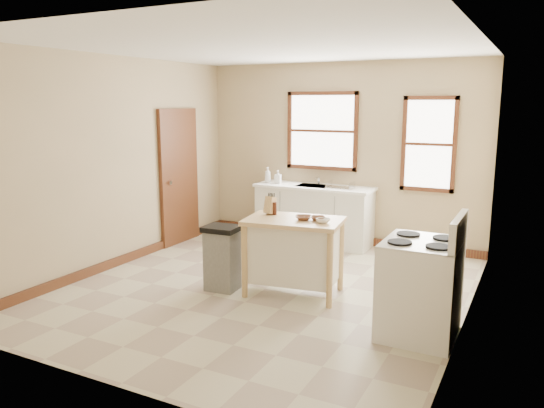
% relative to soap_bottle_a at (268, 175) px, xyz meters
% --- Properties ---
extents(floor, '(5.00, 5.00, 0.00)m').
position_rel_soap_bottle_a_xyz_m(floor, '(1.09, -2.15, -1.04)').
color(floor, beige).
rests_on(floor, ground).
extents(ceiling, '(5.00, 5.00, 0.00)m').
position_rel_soap_bottle_a_xyz_m(ceiling, '(1.09, -2.15, 1.76)').
color(ceiling, white).
rests_on(ceiling, ground).
extents(wall_back, '(4.50, 0.04, 2.80)m').
position_rel_soap_bottle_a_xyz_m(wall_back, '(1.09, 0.35, 0.36)').
color(wall_back, tan).
rests_on(wall_back, ground).
extents(wall_left, '(0.04, 5.00, 2.80)m').
position_rel_soap_bottle_a_xyz_m(wall_left, '(-1.16, -2.15, 0.36)').
color(wall_left, tan).
rests_on(wall_left, ground).
extents(wall_right, '(0.04, 5.00, 2.80)m').
position_rel_soap_bottle_a_xyz_m(wall_right, '(3.34, -2.15, 0.36)').
color(wall_right, tan).
rests_on(wall_right, ground).
extents(window_main, '(1.17, 0.06, 1.22)m').
position_rel_soap_bottle_a_xyz_m(window_main, '(0.79, 0.33, 0.71)').
color(window_main, '#3E1911').
rests_on(window_main, wall_back).
extents(window_side, '(0.77, 0.06, 1.37)m').
position_rel_soap_bottle_a_xyz_m(window_side, '(2.44, 0.33, 0.56)').
color(window_side, '#3E1911').
rests_on(window_side, wall_back).
extents(door_left, '(0.06, 0.90, 2.10)m').
position_rel_soap_bottle_a_xyz_m(door_left, '(-1.12, -0.85, 0.01)').
color(door_left, '#3E1911').
rests_on(door_left, ground).
extents(baseboard_back, '(4.50, 0.04, 0.12)m').
position_rel_soap_bottle_a_xyz_m(baseboard_back, '(1.09, 0.32, -0.98)').
color(baseboard_back, '#3E1911').
rests_on(baseboard_back, ground).
extents(baseboard_left, '(0.04, 5.00, 0.12)m').
position_rel_soap_bottle_a_xyz_m(baseboard_left, '(-1.13, -2.15, -0.98)').
color(baseboard_left, '#3E1911').
rests_on(baseboard_left, ground).
extents(sink_counter, '(1.86, 0.62, 0.92)m').
position_rel_soap_bottle_a_xyz_m(sink_counter, '(0.79, 0.05, -0.58)').
color(sink_counter, silver).
rests_on(sink_counter, ground).
extents(faucet, '(0.03, 0.03, 0.22)m').
position_rel_soap_bottle_a_xyz_m(faucet, '(0.79, 0.23, -0.01)').
color(faucet, silver).
rests_on(faucet, sink_counter).
extents(soap_bottle_a, '(0.10, 0.10, 0.25)m').
position_rel_soap_bottle_a_xyz_m(soap_bottle_a, '(0.00, 0.00, 0.00)').
color(soap_bottle_a, '#B2B2B2').
rests_on(soap_bottle_a, sink_counter).
extents(soap_bottle_b, '(0.11, 0.11, 0.21)m').
position_rel_soap_bottle_a_xyz_m(soap_bottle_b, '(0.18, 0.00, -0.02)').
color(soap_bottle_b, '#B2B2B2').
rests_on(soap_bottle_b, sink_counter).
extents(dish_rack, '(0.43, 0.36, 0.10)m').
position_rel_soap_bottle_a_xyz_m(dish_rack, '(1.24, -0.02, -0.08)').
color(dish_rack, silver).
rests_on(dish_rack, sink_counter).
extents(kitchen_island, '(1.17, 0.84, 0.89)m').
position_rel_soap_bottle_a_xyz_m(kitchen_island, '(1.45, -2.13, -0.60)').
color(kitchen_island, tan).
rests_on(kitchen_island, ground).
extents(knife_block, '(0.11, 0.11, 0.20)m').
position_rel_soap_bottle_a_xyz_m(knife_block, '(1.09, -2.02, -0.06)').
color(knife_block, tan).
rests_on(knife_block, kitchen_island).
extents(pepper_grinder, '(0.05, 0.05, 0.15)m').
position_rel_soap_bottle_a_xyz_m(pepper_grinder, '(1.15, -2.02, -0.08)').
color(pepper_grinder, '#411D11').
rests_on(pepper_grinder, kitchen_island).
extents(bowl_a, '(0.24, 0.24, 0.05)m').
position_rel_soap_bottle_a_xyz_m(bowl_a, '(1.57, -2.12, -0.13)').
color(bowl_a, brown).
rests_on(bowl_a, kitchen_island).
extents(bowl_b, '(0.23, 0.23, 0.04)m').
position_rel_soap_bottle_a_xyz_m(bowl_b, '(1.71, -2.07, -0.13)').
color(bowl_b, brown).
rests_on(bowl_b, kitchen_island).
extents(bowl_c, '(0.16, 0.16, 0.05)m').
position_rel_soap_bottle_a_xyz_m(bowl_c, '(1.82, -2.17, -0.13)').
color(bowl_c, white).
rests_on(bowl_c, kitchen_island).
extents(trash_bin, '(0.42, 0.36, 0.77)m').
position_rel_soap_bottle_a_xyz_m(trash_bin, '(0.65, -2.40, -0.66)').
color(trash_bin, gray).
rests_on(trash_bin, ground).
extents(gas_stove, '(0.75, 0.76, 1.20)m').
position_rel_soap_bottle_a_xyz_m(gas_stove, '(2.99, -2.61, -0.45)').
color(gas_stove, white).
rests_on(gas_stove, ground).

